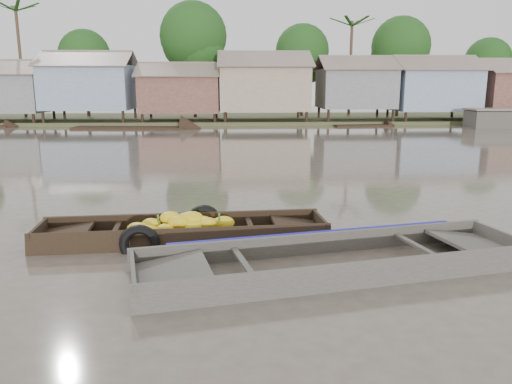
{
  "coord_description": "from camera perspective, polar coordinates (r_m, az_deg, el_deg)",
  "views": [
    {
      "loc": [
        0.05,
        -9.03,
        3.04
      ],
      "look_at": [
        0.54,
        1.18,
        0.8
      ],
      "focal_mm": 35.0,
      "sensor_mm": 36.0,
      "label": 1
    }
  ],
  "objects": [
    {
      "name": "ground",
      "position": [
        9.53,
        -2.93,
        -6.26
      ],
      "size": [
        120.0,
        120.0,
        0.0
      ],
      "primitive_type": "plane",
      "color": "#52473E",
      "rests_on": "ground"
    },
    {
      "name": "riverbank",
      "position": [
        41.0,
        1.46,
        12.42
      ],
      "size": [
        120.0,
        12.47,
        10.22
      ],
      "color": "#384723",
      "rests_on": "ground"
    },
    {
      "name": "banana_boat",
      "position": [
        10.0,
        -8.64,
        -4.6
      ],
      "size": [
        5.72,
        1.76,
        0.79
      ],
      "rotation": [
        0.0,
        0.0,
        0.07
      ],
      "color": "black",
      "rests_on": "ground"
    },
    {
      "name": "viewer_boat",
      "position": [
        8.52,
        9.13,
        -8.41
      ],
      "size": [
        6.9,
        3.15,
        0.54
      ],
      "rotation": [
        0.0,
        0.0,
        0.22
      ],
      "color": "#3C3833",
      "rests_on": "ground"
    },
    {
      "name": "distant_boats",
      "position": [
        34.88,
        15.98,
        7.36
      ],
      "size": [
        48.37,
        15.29,
        1.38
      ],
      "color": "black",
      "rests_on": "ground"
    }
  ]
}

